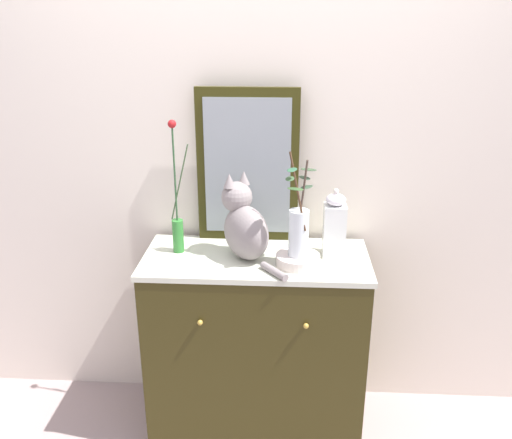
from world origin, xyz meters
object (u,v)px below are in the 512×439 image
(mirror_leaning, at_px, (248,167))
(cat_sitting, at_px, (244,225))
(vase_slim_green, at_px, (177,221))
(bowl_porcelain, at_px, (298,260))
(sideboard, at_px, (256,344))
(vase_glass_clear, at_px, (299,229))
(jar_lidded_porcelain, at_px, (334,226))

(mirror_leaning, bearing_deg, cat_sitting, -90.01)
(vase_slim_green, distance_m, bowl_porcelain, 0.57)
(vase_slim_green, bearing_deg, sideboard, -6.26)
(sideboard, xyz_separation_m, vase_glass_clear, (0.19, -0.07, 0.63))
(sideboard, height_order, vase_glass_clear, vase_glass_clear)
(mirror_leaning, distance_m, vase_slim_green, 0.41)
(vase_slim_green, height_order, jar_lidded_porcelain, vase_slim_green)
(vase_glass_clear, bearing_deg, jar_lidded_porcelain, 34.13)
(sideboard, distance_m, cat_sitting, 0.62)
(mirror_leaning, bearing_deg, vase_glass_clear, -49.75)
(cat_sitting, xyz_separation_m, bowl_porcelain, (0.24, -0.07, -0.13))
(sideboard, bearing_deg, bowl_porcelain, -20.40)
(mirror_leaning, bearing_deg, vase_slim_green, -150.84)
(vase_glass_clear, relative_size, jar_lidded_porcelain, 1.45)
(cat_sitting, relative_size, vase_slim_green, 0.63)
(sideboard, relative_size, mirror_leaning, 1.41)
(cat_sitting, distance_m, vase_glass_clear, 0.25)
(jar_lidded_porcelain, bearing_deg, bowl_porcelain, -146.01)
(vase_glass_clear, bearing_deg, bowl_porcelain, 83.35)
(vase_slim_green, relative_size, vase_glass_clear, 1.33)
(cat_sitting, distance_m, jar_lidded_porcelain, 0.40)
(jar_lidded_porcelain, bearing_deg, vase_glass_clear, -145.87)
(vase_slim_green, xyz_separation_m, bowl_porcelain, (0.55, -0.11, -0.13))
(cat_sitting, bearing_deg, vase_slim_green, 171.93)
(sideboard, relative_size, bowl_porcelain, 5.28)
(vase_glass_clear, bearing_deg, sideboard, 159.43)
(mirror_leaning, distance_m, vase_glass_clear, 0.42)
(cat_sitting, xyz_separation_m, vase_glass_clear, (0.24, -0.07, 0.01))
(vase_slim_green, xyz_separation_m, vase_glass_clear, (0.55, -0.11, 0.02))
(cat_sitting, relative_size, bowl_porcelain, 1.98)
(mirror_leaning, bearing_deg, bowl_porcelain, -49.67)
(vase_slim_green, bearing_deg, mirror_leaning, 29.16)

